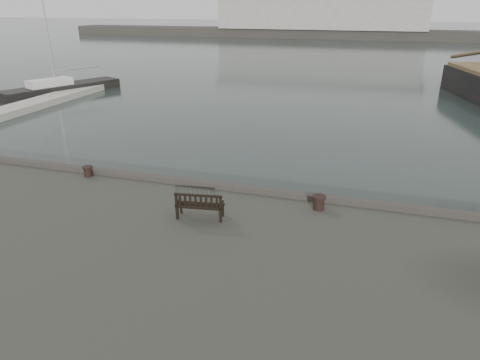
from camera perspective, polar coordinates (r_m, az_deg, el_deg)
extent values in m
plane|color=black|center=(15.47, -2.57, -6.16)|extent=(400.00, 400.00, 0.00)
cube|color=#383530|center=(105.08, 15.04, 18.27)|extent=(140.00, 8.00, 2.00)
cube|color=#AFAAA2|center=(105.54, 10.69, 21.36)|extent=(46.00, 9.00, 8.00)
cube|color=black|center=(12.56, -5.34, -3.42)|extent=(1.45, 0.68, 0.03)
cube|color=black|center=(12.29, -5.59, -2.96)|extent=(1.39, 0.26, 0.42)
cube|color=black|center=(12.64, -5.31, -4.21)|extent=(1.36, 0.60, 0.38)
cylinder|color=black|center=(16.53, -19.63, 1.10)|extent=(0.43, 0.43, 0.38)
cylinder|color=black|center=(13.29, 10.46, -2.97)|extent=(0.54, 0.54, 0.44)
cube|color=black|center=(41.77, -22.54, 10.73)|extent=(6.36, 10.39, 1.40)
cube|color=beige|center=(41.61, -22.75, 12.07)|extent=(2.86, 3.93, 0.60)
cylinder|color=#B2B5B7|center=(41.13, -24.03, 20.04)|extent=(0.16, 0.16, 12.27)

